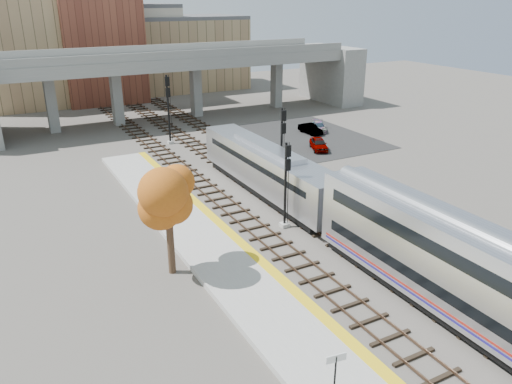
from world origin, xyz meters
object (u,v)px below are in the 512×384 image
car_b (310,129)px  car_c (319,127)px  car_a (319,144)px  signal_mast_far (168,109)px  locomotive (267,169)px  coach (506,296)px  signal_mast_mid (282,149)px  tree (167,196)px  signal_mast_near (286,188)px

car_b → car_c: 1.69m
car_a → car_b: car_a is taller
car_b → signal_mast_far: bearing=164.3°
car_a → car_c: bearing=77.9°
locomotive → car_c: (16.07, 15.40, -1.67)m
car_a → car_c: size_ratio=0.99×
coach → signal_mast_far: 41.51m
coach → signal_mast_mid: signal_mast_mid is taller
coach → car_a: bearing=70.0°
tree → signal_mast_far: bearing=71.1°
locomotive → signal_mast_far: (-2.10, 18.83, 1.70)m
signal_mast_far → car_c: size_ratio=1.99×
signal_mast_mid → signal_mast_far: 18.30m
tree → car_c: size_ratio=1.74×
tree → car_b: size_ratio=1.87×
car_c → car_b: bearing=-133.6°
signal_mast_mid → car_b: bearing=48.0°
car_c → signal_mast_far: bearing=-162.6°
signal_mast_far → car_b: (16.57, -3.97, -3.34)m
signal_mast_near → signal_mast_far: size_ratio=0.82×
signal_mast_mid → tree: signal_mast_mid is taller
signal_mast_near → signal_mast_mid: 8.46m
signal_mast_far → signal_mast_near: bearing=-90.0°
signal_mast_near → tree: size_ratio=0.94×
signal_mast_mid → car_a: size_ratio=1.81×
signal_mast_far → car_a: bearing=-37.0°
car_a → car_b: 6.91m
coach → car_c: size_ratio=6.40×
coach → locomotive: bearing=90.0°
car_a → locomotive: bearing=-119.8°
locomotive → tree: tree is taller
car_a → car_c: (4.69, 6.72, -0.09)m
signal_mast_mid → tree: bearing=-144.6°
car_c → coach: bearing=-84.8°
signal_mast_mid → coach: bearing=-94.8°
coach → signal_mast_near: bearing=97.4°
coach → signal_mast_far: (-2.10, 41.44, 1.18)m
signal_mast_mid → signal_mast_far: bearing=103.0°
coach → signal_mast_near: size_ratio=3.90×
signal_mast_far → tree: 29.03m
locomotive → car_b: locomotive is taller
coach → car_b: size_ratio=6.85×
signal_mast_far → locomotive: bearing=-83.6°
signal_mast_mid → car_c: 20.33m
coach → signal_mast_mid: 23.70m
signal_mast_far → tree: size_ratio=1.14×
locomotive → tree: (-11.52, -8.60, 2.77)m
signal_mast_mid → car_c: signal_mast_mid is taller
locomotive → car_b: 20.81m
locomotive → signal_mast_mid: bearing=26.7°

